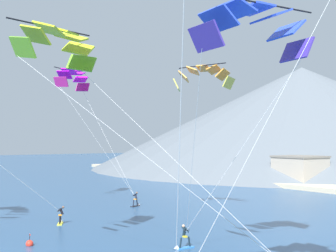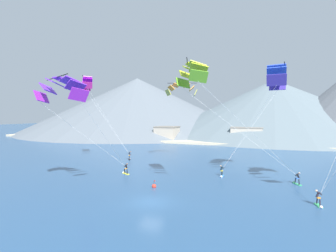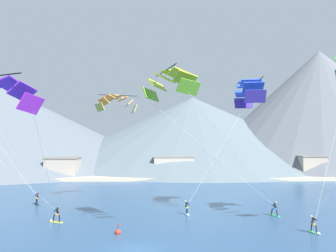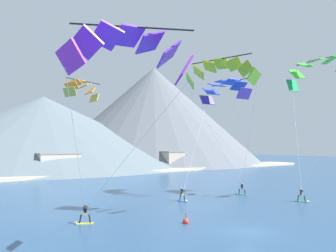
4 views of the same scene
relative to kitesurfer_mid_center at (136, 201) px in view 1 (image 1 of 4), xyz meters
name	(u,v)px [view 1 (image 1 of 4)]	position (x,y,z in m)	size (l,w,h in m)	color
kitesurfer_mid_center	(136,201)	(0.00, 0.00, 0.00)	(1.15, 1.73, 1.79)	black
kitesurfer_far_left	(182,241)	(20.21, -8.06, -0.02)	(0.59, 1.75, 1.77)	#337FDB
kitesurfer_far_right	(61,218)	(5.79, -11.60, -0.02)	(1.73, 1.16, 1.75)	yellow
parafoil_kite_near_lead	(59,42)	(18.10, -16.66, 13.78)	(15.03, 11.44, 14.21)	#65A824
parafoil_kite_mid_center	(73,77)	(-6.05, -5.47, 14.92)	(8.76, 8.24, 15.08)	#BB2181
parafoil_kite_far_left	(254,25)	(27.60, -8.15, 14.20)	(8.55, 8.14, 14.52)	#3F2D9A
parafoil_kite_distant_high_outer	(203,75)	(10.78, 1.41, 13.84)	(5.90, 4.57, 2.54)	gold
race_marker_buoy	(30,244)	(13.11, -16.91, -0.39)	(0.56, 0.56, 1.02)	red
shore_building_quay_east	(300,170)	(-5.79, 36.00, 1.98)	(7.38, 7.08, 5.03)	#A89E8E
mountain_peak_west_ridge	(302,117)	(-37.95, 75.60, 13.35)	(115.48, 115.48, 27.79)	slate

